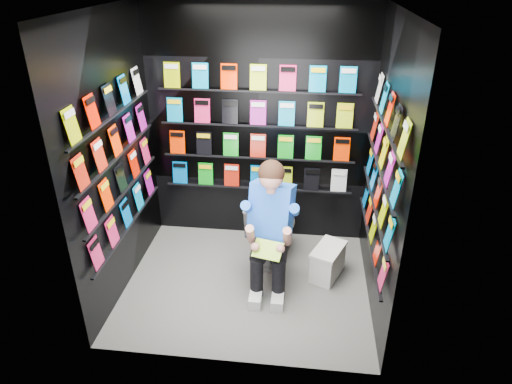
# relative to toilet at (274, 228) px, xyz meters

# --- Properties ---
(floor) EXTENTS (2.40, 2.40, 0.00)m
(floor) POSITION_rel_toilet_xyz_m (-0.22, -0.51, -0.37)
(floor) COLOR slate
(floor) RESTS_ON ground
(ceiling) EXTENTS (2.40, 2.40, 0.00)m
(ceiling) POSITION_rel_toilet_xyz_m (-0.22, -0.51, 2.23)
(ceiling) COLOR white
(ceiling) RESTS_ON floor
(wall_back) EXTENTS (2.40, 0.04, 2.60)m
(wall_back) POSITION_rel_toilet_xyz_m (-0.22, 0.49, 0.93)
(wall_back) COLOR black
(wall_back) RESTS_ON floor
(wall_front) EXTENTS (2.40, 0.04, 2.60)m
(wall_front) POSITION_rel_toilet_xyz_m (-0.22, -1.51, 0.93)
(wall_front) COLOR black
(wall_front) RESTS_ON floor
(wall_left) EXTENTS (0.04, 2.00, 2.60)m
(wall_left) POSITION_rel_toilet_xyz_m (-1.42, -0.51, 0.93)
(wall_left) COLOR black
(wall_left) RESTS_ON floor
(wall_right) EXTENTS (0.04, 2.00, 2.60)m
(wall_right) POSITION_rel_toilet_xyz_m (0.98, -0.51, 0.93)
(wall_right) COLOR black
(wall_right) RESTS_ON floor
(comics_back) EXTENTS (2.10, 0.06, 1.37)m
(comics_back) POSITION_rel_toilet_xyz_m (-0.22, 0.46, 0.94)
(comics_back) COLOR red
(comics_back) RESTS_ON wall_back
(comics_left) EXTENTS (0.06, 1.70, 1.37)m
(comics_left) POSITION_rel_toilet_xyz_m (-1.39, -0.51, 0.94)
(comics_left) COLOR red
(comics_left) RESTS_ON wall_left
(comics_right) EXTENTS (0.06, 1.70, 1.37)m
(comics_right) POSITION_rel_toilet_xyz_m (0.95, -0.51, 0.94)
(comics_right) COLOR red
(comics_right) RESTS_ON wall_right
(toilet) EXTENTS (0.59, 0.83, 0.73)m
(toilet) POSITION_rel_toilet_xyz_m (0.00, 0.00, 0.00)
(toilet) COLOR white
(toilet) RESTS_ON floor
(longbox) EXTENTS (0.37, 0.47, 0.31)m
(longbox) POSITION_rel_toilet_xyz_m (0.58, -0.28, -0.21)
(longbox) COLOR white
(longbox) RESTS_ON floor
(longbox_lid) EXTENTS (0.40, 0.50, 0.03)m
(longbox_lid) POSITION_rel_toilet_xyz_m (0.58, -0.28, -0.04)
(longbox_lid) COLOR white
(longbox_lid) RESTS_ON longbox
(reader) EXTENTS (0.72, 0.90, 1.47)m
(reader) POSITION_rel_toilet_xyz_m (-0.00, -0.38, 0.42)
(reader) COLOR blue
(reader) RESTS_ON toilet
(held_comic) EXTENTS (0.30, 0.22, 0.11)m
(held_comic) POSITION_rel_toilet_xyz_m (-0.00, -0.73, 0.21)
(held_comic) COLOR green
(held_comic) RESTS_ON reader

